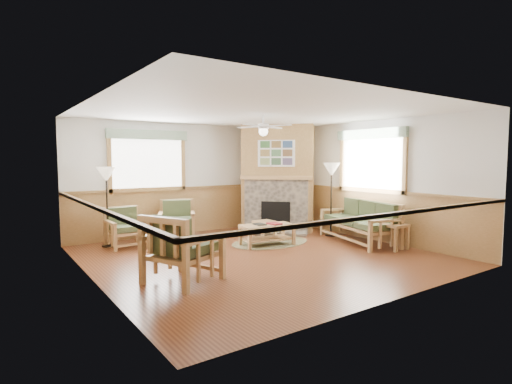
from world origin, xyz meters
TOP-DOWN VIEW (x-y plane):
  - floor at (0.00, 0.00)m, footprint 6.00×6.00m
  - ceiling at (0.00, 0.00)m, footprint 6.00×6.00m
  - wall_back at (0.00, 3.00)m, footprint 6.00×0.02m
  - wall_front at (0.00, -3.00)m, footprint 6.00×0.02m
  - wall_left at (-3.00, 0.00)m, footprint 0.02×6.00m
  - wall_right at (3.00, 0.00)m, footprint 0.02×6.00m
  - wainscot at (0.00, 0.00)m, footprint 6.00×6.00m
  - fireplace at (2.05, 2.05)m, footprint 3.11×3.11m
  - window_back at (-1.10, 2.96)m, footprint 1.90×0.16m
  - window_right at (2.96, -0.20)m, footprint 0.16×1.90m
  - ceiling_fan at (0.30, 0.30)m, footprint 1.59×1.59m
  - sofa at (2.52, -0.23)m, footprint 2.14×1.31m
  - armchair_back_left at (-1.87, 2.19)m, footprint 0.75×0.75m
  - armchair_back_right at (-0.66, 2.37)m, footprint 1.05×1.05m
  - armchair_left at (-1.89, -0.70)m, footprint 1.21×1.21m
  - coffee_table at (0.65, 0.63)m, footprint 1.19×0.74m
  - end_table_chairs at (-1.18, 2.55)m, footprint 0.53×0.52m
  - end_table_sofa at (2.55, -1.14)m, footprint 0.47×0.46m
  - footstool at (1.15, 1.42)m, footprint 0.44×0.44m
  - braided_rug at (0.85, 0.80)m, footprint 2.25×2.25m
  - floor_lamp_left at (-2.17, 2.47)m, footprint 0.40×0.40m
  - floor_lamp_right at (2.55, 0.64)m, footprint 0.47×0.47m
  - book_red at (0.80, 0.58)m, footprint 0.23×0.31m
  - book_dark at (0.50, 0.70)m, footprint 0.21×0.28m

SIDE VIEW (x-z plane):
  - floor at x=0.00m, z-range -0.01..0.00m
  - braided_rug at x=0.85m, z-range 0.00..0.01m
  - footstool at x=1.15m, z-range 0.00..0.38m
  - coffee_table at x=0.65m, z-range 0.00..0.45m
  - end_table_chairs at x=-1.18m, z-range 0.00..0.52m
  - end_table_sofa at x=2.55m, z-range 0.00..0.53m
  - armchair_back_left at x=-1.87m, z-range 0.00..0.82m
  - armchair_back_right at x=-0.66m, z-range 0.00..0.89m
  - sofa at x=2.52m, z-range 0.00..0.92m
  - book_dark at x=0.50m, z-range 0.46..0.48m
  - book_red at x=0.80m, z-range 0.46..0.49m
  - armchair_left at x=-1.89m, z-range 0.00..1.03m
  - wainscot at x=0.00m, z-range 0.00..1.10m
  - floor_lamp_left at x=-2.17m, z-range 0.00..1.68m
  - floor_lamp_right at x=2.55m, z-range 0.00..1.76m
  - wall_back at x=0.00m, z-range 0.00..2.70m
  - wall_front at x=0.00m, z-range 0.00..2.70m
  - wall_left at x=-3.00m, z-range 0.00..2.70m
  - wall_right at x=3.00m, z-range 0.00..2.70m
  - fireplace at x=2.05m, z-range 0.00..2.70m
  - window_back at x=-1.10m, z-range 1.78..3.28m
  - window_right at x=2.96m, z-range 1.78..3.28m
  - ceiling_fan at x=0.30m, z-range 2.48..2.84m
  - ceiling at x=0.00m, z-range 2.70..2.71m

